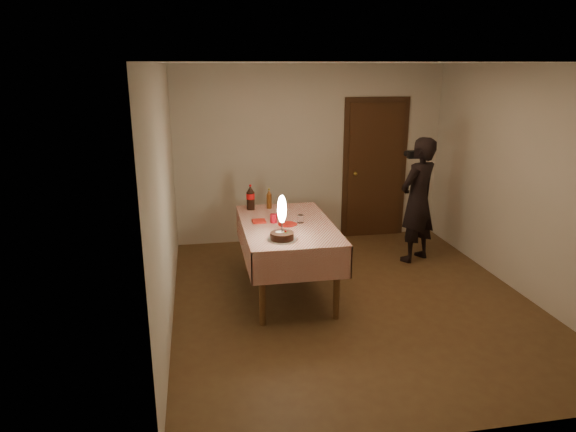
% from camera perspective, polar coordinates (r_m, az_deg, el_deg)
% --- Properties ---
extents(ground, '(4.00, 4.50, 0.01)m').
position_cam_1_polar(ground, '(5.97, 7.15, -9.28)').
color(ground, brown).
rests_on(ground, ground).
extents(room_shell, '(4.04, 4.54, 2.62)m').
position_cam_1_polar(room_shell, '(5.54, 7.87, 6.69)').
color(room_shell, beige).
rests_on(room_shell, ground).
extents(dining_table, '(1.02, 1.72, 0.85)m').
position_cam_1_polar(dining_table, '(5.86, -0.09, -1.87)').
color(dining_table, brown).
rests_on(dining_table, ground).
extents(birthday_cake, '(0.30, 0.30, 0.47)m').
position_cam_1_polar(birthday_cake, '(5.25, -0.67, -1.27)').
color(birthday_cake, white).
rests_on(birthday_cake, dining_table).
extents(red_plate, '(0.22, 0.22, 0.01)m').
position_cam_1_polar(red_plate, '(5.79, -0.06, -0.91)').
color(red_plate, red).
rests_on(red_plate, dining_table).
extents(red_cup, '(0.08, 0.08, 0.10)m').
position_cam_1_polar(red_cup, '(5.85, -1.60, -0.27)').
color(red_cup, red).
rests_on(red_cup, dining_table).
extents(clear_cup, '(0.07, 0.07, 0.09)m').
position_cam_1_polar(clear_cup, '(5.85, 1.39, -0.31)').
color(clear_cup, white).
rests_on(clear_cup, dining_table).
extents(napkin_stack, '(0.15, 0.15, 0.02)m').
position_cam_1_polar(napkin_stack, '(5.89, -3.25, -0.56)').
color(napkin_stack, red).
rests_on(napkin_stack, dining_table).
extents(cola_bottle, '(0.10, 0.10, 0.32)m').
position_cam_1_polar(cola_bottle, '(6.37, -4.19, 2.07)').
color(cola_bottle, black).
rests_on(cola_bottle, dining_table).
extents(amber_bottle_left, '(0.06, 0.06, 0.25)m').
position_cam_1_polar(amber_bottle_left, '(6.42, -2.11, 1.89)').
color(amber_bottle_left, '#582D0F').
rests_on(amber_bottle_left, dining_table).
extents(photographer, '(0.73, 0.66, 1.69)m').
position_cam_1_polar(photographer, '(7.05, 14.21, 1.72)').
color(photographer, black).
rests_on(photographer, ground).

